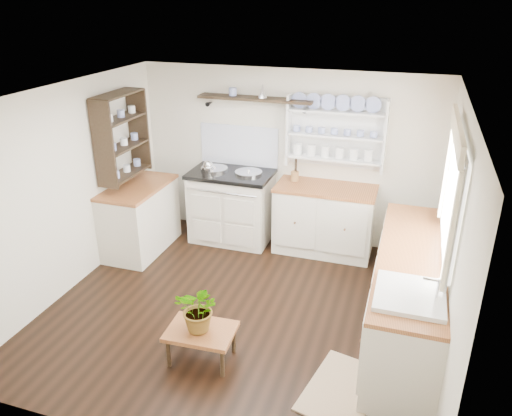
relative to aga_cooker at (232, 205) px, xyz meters
The scene contains 19 objects.
floor 1.78m from the aga_cooker, 66.96° to the right, with size 4.00×3.80×0.01m, color black.
wall_back 0.99m from the aga_cooker, 26.33° to the left, with size 4.00×0.02×2.30m, color silver.
wall_right 3.16m from the aga_cooker, 30.48° to the right, with size 0.02×3.80×2.30m, color silver.
wall_left 2.16m from the aga_cooker, 130.33° to the right, with size 0.02×3.80×2.30m, color silver.
ceiling 2.48m from the aga_cooker, 66.96° to the right, with size 4.00×3.80×0.01m, color white.
window 3.16m from the aga_cooker, 28.48° to the right, with size 0.08×1.55×1.22m.
aga_cooker is the anchor object (origin of this frame).
back_cabinets 1.27m from the aga_cooker, ahead, with size 1.27×0.63×0.90m.
right_cabinets 2.79m from the aga_cooker, 31.83° to the right, with size 0.62×2.43×0.90m.
belfast_sink 3.26m from the aga_cooker, 43.15° to the right, with size 0.55×0.60×0.45m.
left_cabinets 1.23m from the aga_cooker, 147.03° to the right, with size 0.62×1.13×0.90m.
plate_rack 1.72m from the aga_cooker, 12.57° to the left, with size 1.20×0.22×0.90m.
high_shelf 1.45m from the aga_cooker, 37.80° to the left, with size 1.50×0.29×0.16m.
left_shelving 1.71m from the aga_cooker, 150.27° to the right, with size 0.28×0.80×1.05m, color black.
kettle 0.62m from the aga_cooker, 156.85° to the right, with size 0.17×0.17×0.20m, color silver, non-canonical shape.
utensil_crock 0.97m from the aga_cooker, ahead, with size 0.11×0.11×0.12m, color olive.
center_table 2.53m from the aga_cooker, 76.05° to the right, with size 0.64×0.47×0.33m.
potted_plant 2.52m from the aga_cooker, 76.05° to the right, with size 0.41×0.35×0.45m, color #3F7233.
floor_rug 3.14m from the aga_cooker, 51.93° to the right, with size 0.55×0.85×0.02m, color #87704F.
Camera 1 is at (1.57, -4.27, 3.16)m, focal length 35.00 mm.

